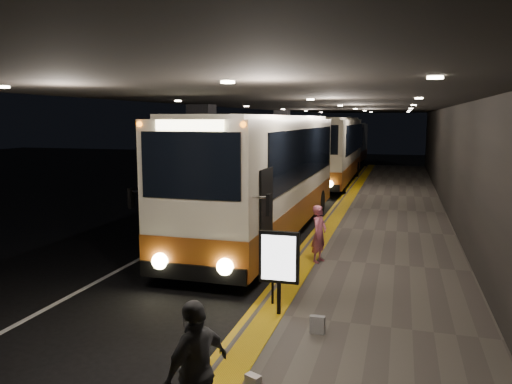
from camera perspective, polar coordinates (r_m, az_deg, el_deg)
The scene contains 17 objects.
ground at distance 13.76m, azimuth -6.57°, elevation -8.23°, with size 90.00×90.00×0.00m, color black.
lane_line_white at distance 18.90m, azimuth -5.73°, elevation -3.61°, with size 0.12×50.00×0.01m, color silver.
kerb_stripe_yellow at distance 17.80m, azimuth 6.79°, elevation -4.39°, with size 0.18×50.00×0.01m, color gold.
sidewalk at distance 17.56m, azimuth 14.57°, elevation -4.54°, with size 4.50×50.00×0.15m, color #514C44.
tactile_strip at distance 17.69m, azimuth 8.40°, elevation -3.99°, with size 0.50×50.00×0.01m, color gold.
terminal_wall at distance 17.25m, azimuth 22.43°, elevation 4.69°, with size 0.10×50.00×6.00m, color black.
support_columns at distance 17.54m, azimuth -6.15°, elevation 2.71°, with size 0.80×24.80×4.40m.
canopy at distance 17.35m, azimuth 7.56°, elevation 10.56°, with size 9.00×50.00×0.40m, color black.
coach_main at distance 16.63m, azimuth 1.13°, elevation 1.31°, with size 2.62×12.57×3.91m.
coach_second at distance 30.65m, azimuth 8.65°, elevation 4.43°, with size 2.68×12.36×3.88m.
coach_third at distance 42.07m, azimuth 10.33°, elevation 5.15°, with size 2.60×11.02×3.44m.
passenger_boarding at distance 13.30m, azimuth 7.22°, elevation -4.76°, with size 0.56×0.36×1.52m, color #BA566D.
passenger_waiting_grey at distance 6.22m, azimuth -6.81°, elevation -19.59°, with size 1.00×0.51×1.71m, color #434447.
bag_polka at distance 9.19m, azimuth 7.03°, elevation -14.81°, with size 0.26×0.11×0.32m, color black.
bag_plain at distance 7.38m, azimuth -0.34°, elevation -21.11°, with size 0.22×0.13×0.27m, color silver.
info_sign at distance 9.63m, azimuth 2.65°, elevation -7.67°, with size 0.78×0.13×1.65m.
stanchion_post at distance 10.32m, azimuth 1.91°, elevation -10.11°, with size 0.05×0.05×0.99m, color black.
Camera 1 is at (5.17, -12.13, 3.92)m, focal length 35.00 mm.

